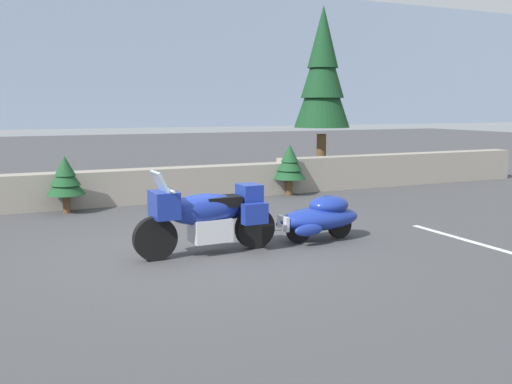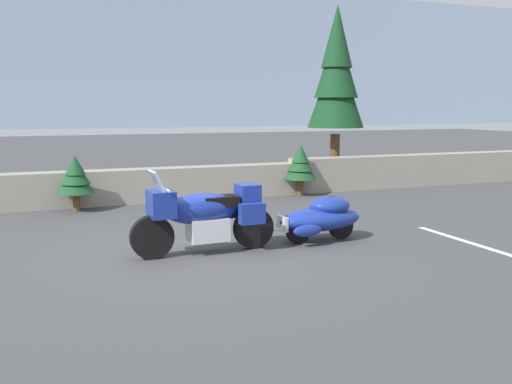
# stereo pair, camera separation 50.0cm
# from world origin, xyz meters

# --- Properties ---
(ground_plane) EXTENTS (80.00, 80.00, 0.00)m
(ground_plane) POSITION_xyz_m (0.00, 0.00, 0.00)
(ground_plane) COLOR #424244
(stone_guard_wall) EXTENTS (24.00, 0.61, 0.91)m
(stone_guard_wall) POSITION_xyz_m (0.33, 5.10, 0.42)
(stone_guard_wall) COLOR gray
(stone_guard_wall) RESTS_ON ground
(distant_ridgeline) EXTENTS (240.00, 80.00, 16.00)m
(distant_ridgeline) POSITION_xyz_m (0.00, 95.11, 8.00)
(distant_ridgeline) COLOR #8C9EB7
(distant_ridgeline) RESTS_ON ground
(touring_motorcycle) EXTENTS (2.31, 0.78, 1.33)m
(touring_motorcycle) POSITION_xyz_m (0.10, -0.04, 0.62)
(touring_motorcycle) COLOR black
(touring_motorcycle) RESTS_ON ground
(car_shaped_trailer) EXTENTS (2.21, 0.80, 0.76)m
(car_shaped_trailer) POSITION_xyz_m (2.17, 0.03, 0.41)
(car_shaped_trailer) COLOR black
(car_shaped_trailer) RESTS_ON ground
(pine_tree_tall) EXTENTS (1.62, 1.62, 5.14)m
(pine_tree_tall) POSITION_xyz_m (5.86, 6.18, 3.22)
(pine_tree_tall) COLOR brown
(pine_tree_tall) RESTS_ON ground
(pine_sapling_near) EXTENTS (0.81, 0.81, 1.23)m
(pine_sapling_near) POSITION_xyz_m (-1.51, 4.44, 0.77)
(pine_sapling_near) COLOR brown
(pine_sapling_near) RESTS_ON ground
(pine_sapling_farther) EXTENTS (0.83, 0.83, 1.32)m
(pine_sapling_farther) POSITION_xyz_m (4.02, 4.67, 0.83)
(pine_sapling_farther) COLOR brown
(pine_sapling_farther) RESTS_ON ground
(parking_stripe_marker) EXTENTS (0.12, 3.60, 0.01)m
(parking_stripe_marker) POSITION_xyz_m (4.45, -1.50, 0.00)
(parking_stripe_marker) COLOR silver
(parking_stripe_marker) RESTS_ON ground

